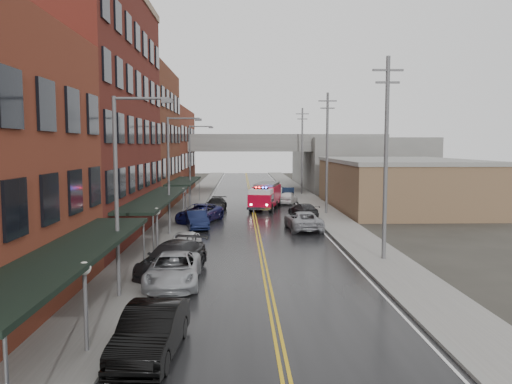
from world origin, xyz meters
name	(u,v)px	position (x,y,z in m)	size (l,w,h in m)	color
ground	(286,380)	(0.00, 0.00, 0.00)	(220.00, 220.00, 0.00)	#2D2B26
road	(256,223)	(0.00, 30.00, 0.01)	(11.00, 160.00, 0.02)	black
sidewalk_left	(174,222)	(-7.30, 30.00, 0.07)	(3.00, 160.00, 0.15)	slate
sidewalk_right	(337,221)	(7.30, 30.00, 0.07)	(3.00, 160.00, 0.15)	slate
curb_left	(192,222)	(-5.65, 30.00, 0.07)	(0.30, 160.00, 0.15)	gray
curb_right	(319,222)	(5.65, 30.00, 0.07)	(0.30, 160.00, 0.15)	gray
brick_building_b	(76,116)	(-13.30, 23.00, 9.00)	(9.00, 20.00, 18.00)	#562016
brick_building_c	(130,140)	(-13.30, 40.50, 7.50)	(9.00, 15.00, 15.00)	brown
brick_building_far	(157,152)	(-13.30, 58.00, 6.00)	(9.00, 20.00, 12.00)	maroon
tan_building	(398,185)	(16.00, 40.00, 2.50)	(14.00, 22.00, 5.00)	brown
right_far_block	(355,162)	(18.00, 70.00, 4.00)	(18.00, 30.00, 8.00)	slate
awning_0	(71,253)	(-7.49, 4.00, 2.99)	(2.60, 16.00, 3.09)	black
awning_1	(158,198)	(-7.49, 23.00, 2.99)	(2.60, 18.00, 3.09)	black
awning_2	(184,181)	(-7.49, 40.50, 2.99)	(2.60, 13.00, 3.09)	black
globe_lamp_0	(85,286)	(-6.40, 2.00, 2.31)	(0.44, 0.44, 3.12)	#59595B
globe_lamp_1	(157,221)	(-6.40, 16.00, 2.31)	(0.44, 0.44, 3.12)	#59595B
globe_lamp_2	(183,197)	(-6.40, 30.00, 2.31)	(0.44, 0.44, 3.12)	#59595B
street_lamp_0	(122,184)	(-6.55, 8.00, 5.19)	(2.64, 0.22, 9.00)	#59595B
street_lamp_1	(172,168)	(-6.55, 24.00, 5.19)	(2.64, 0.22, 9.00)	#59595B
street_lamp_2	(192,161)	(-6.55, 40.00, 5.19)	(2.64, 0.22, 9.00)	#59595B
utility_pole_0	(386,155)	(7.20, 15.00, 6.31)	(1.80, 0.24, 12.00)	#59595B
utility_pole_1	(327,151)	(7.20, 35.00, 6.31)	(1.80, 0.24, 12.00)	#59595B
utility_pole_2	(302,150)	(7.20, 55.00, 6.31)	(1.80, 0.24, 12.00)	#59595B
overpass	(249,151)	(0.00, 62.00, 5.99)	(40.00, 10.00, 7.50)	slate
fire_truck	(265,195)	(1.32, 39.55, 1.49)	(4.27, 7.87, 2.75)	#BA0823
parked_car_left_1	(151,331)	(-4.26, 1.85, 0.82)	(1.73, 4.97, 1.64)	black
parked_car_left_2	(173,270)	(-4.65, 10.20, 0.77)	(2.55, 5.54, 1.54)	#A2A6AA
parked_car_left_3	(172,258)	(-5.00, 12.45, 0.83)	(2.32, 5.71, 1.66)	black
parked_car_left_4	(184,244)	(-4.89, 16.80, 0.75)	(1.77, 4.39, 1.50)	silver
parked_car_left_5	(196,220)	(-5.00, 26.93, 0.75)	(1.58, 4.54, 1.49)	#0E1534
parked_car_left_6	(200,213)	(-5.00, 30.29, 0.83)	(2.75, 5.97, 1.66)	#121345
parked_car_left_7	(216,204)	(-3.94, 38.21, 0.68)	(1.91, 4.70, 1.36)	black
parked_car_right_0	(303,220)	(3.78, 26.11, 0.77)	(2.56, 5.54, 1.54)	#919298
parked_car_right_1	(303,210)	(4.71, 33.45, 0.66)	(1.86, 4.56, 1.32)	#242527
parked_car_right_2	(288,198)	(4.27, 44.26, 0.73)	(1.72, 4.27, 1.45)	white
parked_car_right_3	(288,193)	(4.86, 50.49, 0.73)	(1.54, 4.42, 1.45)	black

